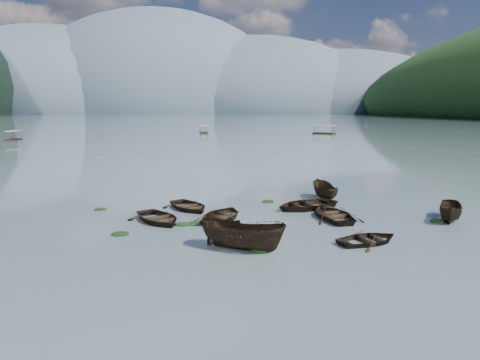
{
  "coord_description": "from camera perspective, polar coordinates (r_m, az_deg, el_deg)",
  "views": [
    {
      "loc": [
        -4.06,
        -21.05,
        7.5
      ],
      "look_at": [
        0.0,
        12.0,
        2.0
      ],
      "focal_mm": 32.0,
      "sensor_mm": 36.0,
      "label": 1
    }
  ],
  "objects": [
    {
      "name": "pontoon_left",
      "position": [
        120.18,
        -27.94,
        4.71
      ],
      "size": [
        2.68,
        5.9,
        2.22
      ],
      "primitive_type": null,
      "rotation": [
        0.0,
        0.0,
        0.05
      ],
      "color": "black",
      "rests_on": "ground"
    },
    {
      "name": "ground_plane",
      "position": [
        22.71,
        3.75,
        -9.92
      ],
      "size": [
        2400.0,
        2400.0,
        0.0
      ],
      "primitive_type": "plane",
      "color": "slate"
    },
    {
      "name": "weed_clump_4",
      "position": [
        31.96,
        24.89,
        -5.08
      ],
      "size": [
        1.12,
        0.89,
        0.23
      ],
      "primitive_type": "ellipsoid",
      "color": "black",
      "rests_on": "ground"
    },
    {
      "name": "rowboat_3",
      "position": [
        30.65,
        12.25,
        -5.01
      ],
      "size": [
        3.67,
        4.9,
        0.96
      ],
      "primitive_type": "imported",
      "rotation": [
        0.0,
        0.0,
        3.22
      ],
      "color": "black",
      "rests_on": "ground"
    },
    {
      "name": "weed_clump_6",
      "position": [
        28.59,
        -6.12,
        -5.88
      ],
      "size": [
        1.06,
        0.89,
        0.22
      ],
      "primitive_type": "ellipsoid",
      "color": "black",
      "rests_on": "ground"
    },
    {
      "name": "weed_clump_2",
      "position": [
        23.24,
        2.64,
        -9.46
      ],
      "size": [
        1.24,
        0.99,
        0.27
      ],
      "primitive_type": "ellipsoid",
      "color": "black",
      "rests_on": "ground"
    },
    {
      "name": "haze_mtn_c",
      "position": [
        932.28,
        1.91,
        8.91
      ],
      "size": [
        520.0,
        520.0,
        260.0
      ],
      "primitive_type": "ellipsoid",
      "color": "#475666",
      "rests_on": "ground"
    },
    {
      "name": "pontoon_right",
      "position": [
        136.62,
        11.13,
        6.06
      ],
      "size": [
        6.91,
        6.51,
        2.58
      ],
      "primitive_type": null,
      "rotation": [
        0.0,
        0.0,
        0.86
      ],
      "color": "black",
      "rests_on": "ground"
    },
    {
      "name": "rowboat_4",
      "position": [
        25.68,
        16.8,
        -8.02
      ],
      "size": [
        4.54,
        3.81,
        0.8
      ],
      "primitive_type": "imported",
      "rotation": [
        0.0,
        0.0,
        1.88
      ],
      "color": "black",
      "rests_on": "ground"
    },
    {
      "name": "rowboat_2",
      "position": [
        23.46,
        0.32,
        -9.27
      ],
      "size": [
        5.2,
        4.14,
        1.91
      ],
      "primitive_type": "imported",
      "rotation": [
        0.0,
        0.0,
        1.03
      ],
      "color": "black",
      "rests_on": "ground"
    },
    {
      "name": "rowboat_0",
      "position": [
        29.54,
        -10.84,
        -5.5
      ],
      "size": [
        5.07,
        5.59,
        0.95
      ],
      "primitive_type": "imported",
      "rotation": [
        0.0,
        0.0,
        0.5
      ],
      "color": "black",
      "rests_on": "ground"
    },
    {
      "name": "weed_clump_3",
      "position": [
        31.7,
        -0.75,
        -4.31
      ],
      "size": [
        0.8,
        0.68,
        0.18
      ],
      "primitive_type": "ellipsoid",
      "color": "black",
      "rests_on": "ground"
    },
    {
      "name": "weed_clump_5",
      "position": [
        34.13,
        -18.1,
        -3.79
      ],
      "size": [
        0.93,
        0.75,
        0.2
      ],
      "primitive_type": "ellipsoid",
      "color": "black",
      "rests_on": "ground"
    },
    {
      "name": "rowboat_7",
      "position": [
        33.19,
        8.76,
        -3.79
      ],
      "size": [
        6.12,
        5.33,
        1.06
      ],
      "primitive_type": "imported",
      "rotation": [
        0.0,
        0.0,
        5.1
      ],
      "color": "black",
      "rests_on": "ground"
    },
    {
      "name": "haze_mtn_d",
      "position": [
        976.42,
        12.53,
        8.72
      ],
      "size": [
        520.0,
        520.0,
        220.0
      ],
      "primitive_type": "ellipsoid",
      "color": "#475666",
      "rests_on": "ground"
    },
    {
      "name": "rowboat_6",
      "position": [
        32.8,
        -6.84,
        -3.91
      ],
      "size": [
        4.82,
        5.36,
        0.91
      ],
      "primitive_type": "imported",
      "rotation": [
        0.0,
        0.0,
        0.48
      ],
      "color": "black",
      "rests_on": "ground"
    },
    {
      "name": "weed_clump_0",
      "position": [
        27.11,
        -15.68,
        -7.04
      ],
      "size": [
        1.08,
        0.88,
        0.24
      ],
      "primitive_type": "ellipsoid",
      "color": "black",
      "rests_on": "ground"
    },
    {
      "name": "rowboat_1",
      "position": [
        29.7,
        -2.4,
        -5.26
      ],
      "size": [
        4.93,
        5.53,
        0.95
      ],
      "primitive_type": "imported",
      "rotation": [
        0.0,
        0.0,
        2.69
      ],
      "color": "black",
      "rests_on": "ground"
    },
    {
      "name": "rowboat_5",
      "position": [
        32.73,
        26.24,
        -4.85
      ],
      "size": [
        3.35,
        4.0,
        1.49
      ],
      "primitive_type": "imported",
      "rotation": [
        0.0,
        0.0,
        -0.59
      ],
      "color": "black",
      "rests_on": "ground"
    },
    {
      "name": "haze_mtn_b",
      "position": [
        922.78,
        -10.6,
        8.76
      ],
      "size": [
        520.0,
        520.0,
        340.0
      ],
      "primitive_type": "ellipsoid",
      "color": "#475666",
      "rests_on": "ground"
    },
    {
      "name": "pontoon_centre",
      "position": [
        138.26,
        -4.87,
        6.24
      ],
      "size": [
        2.92,
        6.46,
        2.43
      ],
      "primitive_type": null,
      "rotation": [
        0.0,
        0.0,
        -0.04
      ],
      "color": "black",
      "rests_on": "ground"
    },
    {
      "name": "weed_clump_1",
      "position": [
        28.48,
        -7.67,
        -5.98
      ],
      "size": [
        1.04,
        0.83,
        0.23
      ],
      "primitive_type": "ellipsoid",
      "color": "black",
      "rests_on": "ground"
    },
    {
      "name": "weed_clump_7",
      "position": [
        35.16,
        3.75,
        -2.96
      ],
      "size": [
        1.04,
        0.83,
        0.23
      ],
      "primitive_type": "ellipsoid",
      "color": "black",
      "rests_on": "ground"
    },
    {
      "name": "rowboat_8",
      "position": [
        36.76,
        11.14,
        -2.57
      ],
      "size": [
        1.8,
        4.38,
        1.67
      ],
      "primitive_type": "imported",
      "rotation": [
        0.0,
        0.0,
        3.1
      ],
      "color": "black",
      "rests_on": "ground"
    },
    {
      "name": "haze_mtn_a",
      "position": [
        955.98,
        -22.78,
        8.21
      ],
      "size": [
        520.0,
        520.0,
        280.0
      ],
      "primitive_type": "ellipsoid",
      "color": "#475666",
      "rests_on": "ground"
    }
  ]
}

